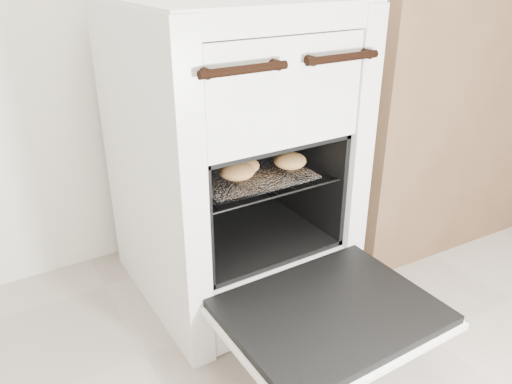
% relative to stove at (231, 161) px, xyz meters
% --- Properties ---
extents(stove, '(0.53, 0.59, 0.82)m').
position_rel_stove_xyz_m(stove, '(0.00, 0.00, 0.00)').
color(stove, silver).
rests_on(stove, ground).
extents(oven_door, '(0.48, 0.37, 0.03)m').
position_rel_stove_xyz_m(oven_door, '(-0.00, -0.45, -0.22)').
color(oven_door, black).
rests_on(oven_door, stove).
extents(oven_rack, '(0.39, 0.37, 0.01)m').
position_rel_stove_xyz_m(oven_rack, '(0.00, -0.06, -0.01)').
color(oven_rack, black).
rests_on(oven_rack, stove).
extents(foil_sheet, '(0.30, 0.27, 0.01)m').
position_rel_stove_xyz_m(foil_sheet, '(0.00, -0.08, -0.01)').
color(foil_sheet, white).
rests_on(foil_sheet, oven_rack).
extents(baked_rolls, '(0.26, 0.15, 0.04)m').
position_rel_stove_xyz_m(baked_rolls, '(0.02, -0.10, 0.02)').
color(baked_rolls, '#B68348').
rests_on(baked_rolls, foil_sheet).
extents(counter, '(0.88, 0.61, 0.86)m').
position_rel_stove_xyz_m(counter, '(0.81, 0.05, 0.03)').
color(counter, brown).
rests_on(counter, ground).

